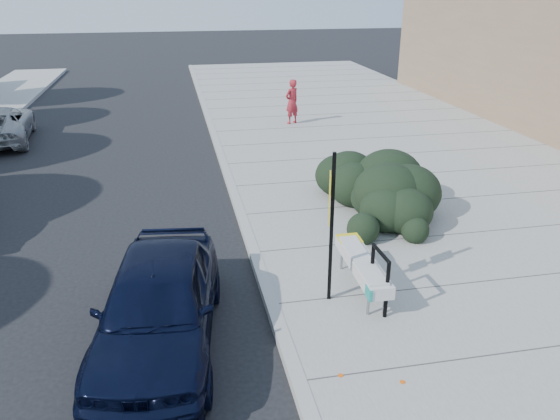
{
  "coord_description": "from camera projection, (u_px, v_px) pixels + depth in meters",
  "views": [
    {
      "loc": [
        -1.45,
        -7.89,
        5.26
      ],
      "look_at": [
        0.55,
        2.11,
        1.0
      ],
      "focal_mm": 35.0,
      "sensor_mm": 36.0,
      "label": 1
    }
  ],
  "objects": [
    {
      "name": "ground",
      "position": [
        273.0,
        312.0,
        9.43
      ],
      "size": [
        120.0,
        120.0,
        0.0
      ],
      "primitive_type": "plane",
      "color": "black",
      "rests_on": "ground"
    },
    {
      "name": "sidewalk_near",
      "position": [
        440.0,
        187.0,
        14.94
      ],
      "size": [
        11.2,
        50.0,
        0.15
      ],
      "primitive_type": "cube",
      "color": "gray",
      "rests_on": "ground"
    },
    {
      "name": "curb_near",
      "position": [
        237.0,
        202.0,
        13.92
      ],
      "size": [
        0.22,
        50.0,
        0.17
      ],
      "primitive_type": "cube",
      "color": "#9E9E99",
      "rests_on": "ground"
    },
    {
      "name": "bench",
      "position": [
        362.0,
        265.0,
        9.64
      ],
      "size": [
        0.49,
        2.12,
        0.63
      ],
      "rotation": [
        0.0,
        0.0,
        -0.02
      ],
      "color": "gray",
      "rests_on": "sidewalk_near"
    },
    {
      "name": "bike_rack",
      "position": [
        380.0,
        274.0,
        9.08
      ],
      "size": [
        0.08,
        0.72,
        1.04
      ],
      "rotation": [
        0.0,
        0.0,
        0.03
      ],
      "color": "black",
      "rests_on": "sidewalk_near"
    },
    {
      "name": "sign_post",
      "position": [
        331.0,
        220.0,
        8.98
      ],
      "size": [
        0.14,
        0.3,
        2.66
      ],
      "rotation": [
        0.0,
        0.0,
        -0.28
      ],
      "color": "black",
      "rests_on": "sidewalk_near"
    },
    {
      "name": "hedge",
      "position": [
        376.0,
        179.0,
        13.09
      ],
      "size": [
        2.49,
        4.21,
        1.5
      ],
      "primitive_type": "ellipsoid",
      "rotation": [
        0.0,
        0.0,
        0.13
      ],
      "color": "black",
      "rests_on": "sidewalk_near"
    },
    {
      "name": "sedan_navy",
      "position": [
        159.0,
        304.0,
        8.31
      ],
      "size": [
        2.3,
        4.52,
        1.47
      ],
      "primitive_type": "imported",
      "rotation": [
        0.0,
        0.0,
        -0.13
      ],
      "color": "black",
      "rests_on": "ground"
    },
    {
      "name": "pedestrian",
      "position": [
        292.0,
        102.0,
        21.1
      ],
      "size": [
        0.74,
        0.67,
        1.7
      ],
      "primitive_type": "imported",
      "rotation": [
        0.0,
        0.0,
        3.69
      ],
      "color": "maroon",
      "rests_on": "sidewalk_near"
    }
  ]
}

